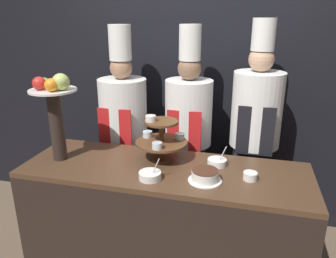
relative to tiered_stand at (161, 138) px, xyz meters
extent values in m
cube|color=black|center=(0.06, 0.87, 0.33)|extent=(10.00, 0.06, 2.80)
cube|color=black|center=(0.06, -0.12, -0.63)|extent=(1.98, 0.67, 0.87)
cube|color=#4C3321|center=(0.06, -0.12, -0.18)|extent=(1.98, 0.67, 0.03)
cylinder|color=brown|center=(0.00, 0.00, -0.16)|extent=(0.17, 0.17, 0.02)
cylinder|color=brown|center=(0.00, 0.00, -0.02)|extent=(0.04, 0.04, 0.30)
cylinder|color=brown|center=(0.00, 0.00, -0.03)|extent=(0.37, 0.37, 0.02)
cylinder|color=brown|center=(0.00, 0.00, 0.12)|extent=(0.24, 0.24, 0.02)
cylinder|color=silver|center=(-0.12, 0.06, 0.00)|extent=(0.07, 0.07, 0.04)
cylinder|color=red|center=(-0.12, 0.06, -0.01)|extent=(0.06, 0.06, 0.03)
cylinder|color=silver|center=(0.01, -0.14, 0.00)|extent=(0.07, 0.07, 0.04)
cylinder|color=beige|center=(0.01, -0.14, -0.01)|extent=(0.06, 0.06, 0.03)
cylinder|color=silver|center=(0.12, 0.08, 0.00)|extent=(0.07, 0.07, 0.04)
cylinder|color=gold|center=(0.12, 0.08, -0.01)|extent=(0.06, 0.06, 0.03)
cylinder|color=white|center=(-0.07, -0.02, 0.15)|extent=(0.07, 0.07, 0.04)
cylinder|color=#2D231E|center=(-0.72, -0.17, 0.09)|extent=(0.10, 0.10, 0.50)
cylinder|color=white|center=(-0.72, -0.17, 0.35)|extent=(0.32, 0.32, 0.01)
sphere|color=#ADC160|center=(-0.64, -0.18, 0.41)|extent=(0.12, 0.12, 0.12)
sphere|color=orange|center=(-0.70, -0.09, 0.39)|extent=(0.07, 0.07, 0.07)
sphere|color=#84B742|center=(-0.80, -0.14, 0.39)|extent=(0.07, 0.07, 0.07)
sphere|color=red|center=(-0.79, -0.21, 0.40)|extent=(0.09, 0.09, 0.09)
sphere|color=orange|center=(-0.68, -0.23, 0.40)|extent=(0.09, 0.09, 0.09)
cylinder|color=white|center=(0.36, -0.24, -0.16)|extent=(0.21, 0.21, 0.01)
cylinder|color=white|center=(0.36, -0.24, -0.13)|extent=(0.17, 0.17, 0.06)
cylinder|color=#472819|center=(0.36, -0.24, -0.09)|extent=(0.17, 0.17, 0.01)
cylinder|color=white|center=(0.63, -0.15, -0.14)|extent=(0.09, 0.09, 0.05)
cylinder|color=white|center=(0.01, -0.30, -0.14)|extent=(0.15, 0.15, 0.05)
cylinder|color=#BCBCC1|center=(0.05, -0.30, -0.07)|extent=(0.05, 0.01, 0.11)
cylinder|color=white|center=(0.40, 0.01, -0.14)|extent=(0.13, 0.13, 0.05)
cylinder|color=#BCBCC1|center=(0.44, 0.01, -0.08)|extent=(0.05, 0.01, 0.11)
cube|color=black|center=(-0.48, 0.48, -0.65)|extent=(0.31, 0.17, 0.84)
cylinder|color=white|center=(-0.48, 0.48, 0.04)|extent=(0.42, 0.42, 0.55)
cube|color=red|center=(-0.48, 0.28, -0.07)|extent=(0.29, 0.01, 0.35)
sphere|color=#A37556|center=(-0.48, 0.48, 0.42)|extent=(0.19, 0.19, 0.19)
cylinder|color=white|center=(-0.48, 0.48, 0.62)|extent=(0.19, 0.19, 0.29)
cube|color=#38332D|center=(0.11, 0.48, -0.64)|extent=(0.29, 0.16, 0.86)
cylinder|color=white|center=(0.11, 0.48, 0.07)|extent=(0.39, 0.39, 0.54)
cube|color=red|center=(0.11, 0.29, -0.04)|extent=(0.27, 0.01, 0.35)
sphere|color=#846047|center=(0.11, 0.48, 0.43)|extent=(0.19, 0.19, 0.19)
cylinder|color=white|center=(0.11, 0.48, 0.63)|extent=(0.17, 0.17, 0.27)
cube|color=#28282D|center=(0.65, 0.48, -0.62)|extent=(0.29, 0.16, 0.90)
cylinder|color=white|center=(0.65, 0.48, 0.13)|extent=(0.39, 0.39, 0.59)
cube|color=black|center=(0.65, 0.29, 0.01)|extent=(0.27, 0.01, 0.38)
sphere|color=tan|center=(0.65, 0.48, 0.52)|extent=(0.19, 0.19, 0.19)
cylinder|color=white|center=(0.65, 0.48, 0.70)|extent=(0.17, 0.17, 0.23)
camera|label=1|loc=(0.59, -2.10, 0.83)|focal=35.00mm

